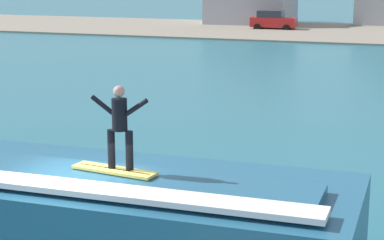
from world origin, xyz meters
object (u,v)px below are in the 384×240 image
at_px(surfer, 120,123).
at_px(wave_crest, 131,215).
at_px(car_near_shore, 273,20).
at_px(surfboard, 114,170).

bearing_deg(surfer, wave_crest, 49.31).
relative_size(surfer, car_near_shore, 0.41).
height_order(wave_crest, surfboard, surfboard).
bearing_deg(surfer, surfboard, -158.69).
relative_size(surfboard, surfer, 1.09).
bearing_deg(wave_crest, surfer, -130.69).
xyz_separation_m(wave_crest, surfboard, (-0.26, -0.21, 1.03)).
distance_m(wave_crest, surfer, 2.06).
bearing_deg(surfboard, car_near_shore, 98.54).
xyz_separation_m(wave_crest, surfer, (-0.14, -0.16, 2.05)).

